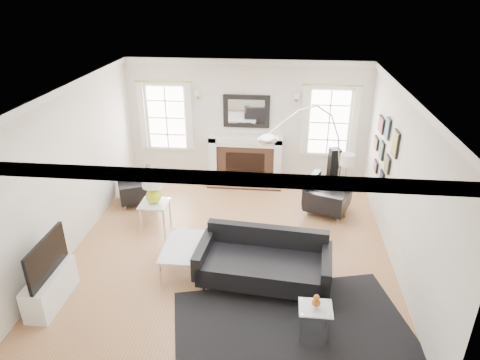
# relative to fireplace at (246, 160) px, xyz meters

# --- Properties ---
(floor) EXTENTS (6.00, 6.00, 0.00)m
(floor) POSITION_rel_fireplace_xyz_m (0.00, -2.79, -0.54)
(floor) COLOR #98673F
(floor) RESTS_ON ground
(back_wall) EXTENTS (5.50, 0.04, 2.80)m
(back_wall) POSITION_rel_fireplace_xyz_m (0.00, 0.21, 0.86)
(back_wall) COLOR white
(back_wall) RESTS_ON floor
(front_wall) EXTENTS (5.50, 0.04, 2.80)m
(front_wall) POSITION_rel_fireplace_xyz_m (0.00, -5.79, 0.86)
(front_wall) COLOR white
(front_wall) RESTS_ON floor
(left_wall) EXTENTS (0.04, 6.00, 2.80)m
(left_wall) POSITION_rel_fireplace_xyz_m (-2.75, -2.79, 0.86)
(left_wall) COLOR white
(left_wall) RESTS_ON floor
(right_wall) EXTENTS (0.04, 6.00, 2.80)m
(right_wall) POSITION_rel_fireplace_xyz_m (2.75, -2.79, 0.86)
(right_wall) COLOR white
(right_wall) RESTS_ON floor
(ceiling) EXTENTS (5.50, 6.00, 0.02)m
(ceiling) POSITION_rel_fireplace_xyz_m (0.00, -2.79, 2.26)
(ceiling) COLOR white
(ceiling) RESTS_ON back_wall
(crown_molding) EXTENTS (5.50, 6.00, 0.12)m
(crown_molding) POSITION_rel_fireplace_xyz_m (0.00, -2.79, 2.20)
(crown_molding) COLOR white
(crown_molding) RESTS_ON back_wall
(fireplace) EXTENTS (1.70, 0.69, 1.11)m
(fireplace) POSITION_rel_fireplace_xyz_m (0.00, 0.00, 0.00)
(fireplace) COLOR white
(fireplace) RESTS_ON floor
(mantel_mirror) EXTENTS (1.05, 0.07, 0.75)m
(mantel_mirror) POSITION_rel_fireplace_xyz_m (0.00, 0.16, 1.11)
(mantel_mirror) COLOR black
(mantel_mirror) RESTS_ON back_wall
(window_left) EXTENTS (1.24, 0.15, 1.62)m
(window_left) POSITION_rel_fireplace_xyz_m (-1.85, 0.16, 0.92)
(window_left) COLOR white
(window_left) RESTS_ON back_wall
(window_right) EXTENTS (1.24, 0.15, 1.62)m
(window_right) POSITION_rel_fireplace_xyz_m (1.85, 0.16, 0.92)
(window_right) COLOR white
(window_right) RESTS_ON back_wall
(gallery_wall) EXTENTS (0.04, 1.73, 1.29)m
(gallery_wall) POSITION_rel_fireplace_xyz_m (2.72, -1.50, 0.99)
(gallery_wall) COLOR black
(gallery_wall) RESTS_ON right_wall
(tv_unit) EXTENTS (0.35, 1.00, 1.09)m
(tv_unit) POSITION_rel_fireplace_xyz_m (-2.44, -4.49, -0.21)
(tv_unit) COLOR white
(tv_unit) RESTS_ON floor
(area_rug) EXTENTS (3.75, 3.37, 0.01)m
(area_rug) POSITION_rel_fireplace_xyz_m (1.17, -5.02, -0.54)
(area_rug) COLOR black
(area_rug) RESTS_ON floor
(sofa) EXTENTS (2.12, 1.12, 0.67)m
(sofa) POSITION_rel_fireplace_xyz_m (0.63, -3.68, -0.18)
(sofa) COLOR black
(sofa) RESTS_ON floor
(armchair_left) EXTENTS (1.02, 1.07, 0.57)m
(armchair_left) POSITION_rel_fireplace_xyz_m (-2.15, -1.27, -0.23)
(armchair_left) COLOR black
(armchair_left) RESTS_ON floor
(armchair_right) EXTENTS (1.06, 1.12, 0.61)m
(armchair_right) POSITION_rel_fireplace_xyz_m (1.74, -1.32, -0.20)
(armchair_right) COLOR black
(armchair_right) RESTS_ON floor
(coffee_table) EXTENTS (1.01, 1.01, 0.45)m
(coffee_table) POSITION_rel_fireplace_xyz_m (-0.49, -3.50, -0.13)
(coffee_table) COLOR silver
(coffee_table) RESTS_ON floor
(side_table_left) EXTENTS (0.52, 0.52, 0.57)m
(side_table_left) POSITION_rel_fireplace_xyz_m (-1.49, -2.35, -0.08)
(side_table_left) COLOR silver
(side_table_left) RESTS_ON floor
(nesting_table) EXTENTS (0.44, 0.37, 0.48)m
(nesting_table) POSITION_rel_fireplace_xyz_m (1.35, -4.76, -0.17)
(nesting_table) COLOR silver
(nesting_table) RESTS_ON floor
(gourd_lamp) EXTENTS (0.38, 0.38, 0.61)m
(gourd_lamp) POSITION_rel_fireplace_xyz_m (-1.49, -2.35, 0.38)
(gourd_lamp) COLOR #C3D71A
(gourd_lamp) RESTS_ON side_table_left
(orange_vase) EXTENTS (0.11, 0.11, 0.18)m
(orange_vase) POSITION_rel_fireplace_xyz_m (1.35, -4.76, 0.04)
(orange_vase) COLOR #C15818
(orange_vase) RESTS_ON nesting_table
(arc_floor_lamp) EXTENTS (1.70, 1.57, 2.41)m
(arc_floor_lamp) POSITION_rel_fireplace_xyz_m (1.29, -1.73, 0.76)
(arc_floor_lamp) COLOR silver
(arc_floor_lamp) RESTS_ON floor
(stick_floor_lamp) EXTENTS (0.28, 0.28, 1.36)m
(stick_floor_lamp) POSITION_rel_fireplace_xyz_m (2.08, -1.50, 0.64)
(stick_floor_lamp) COLOR #AB943B
(stick_floor_lamp) RESTS_ON floor
(speaker_tower) EXTENTS (0.27, 0.27, 1.12)m
(speaker_tower) POSITION_rel_fireplace_xyz_m (1.95, -0.61, 0.02)
(speaker_tower) COLOR black
(speaker_tower) RESTS_ON floor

